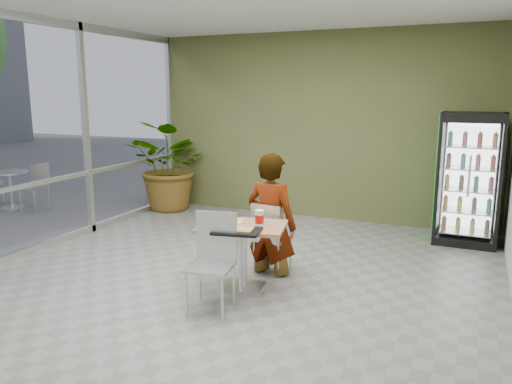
% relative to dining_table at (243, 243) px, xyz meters
% --- Properties ---
extents(ground, '(7.00, 7.00, 0.00)m').
position_rel_dining_table_xyz_m(ground, '(-0.22, 0.02, -0.54)').
color(ground, gray).
rests_on(ground, ground).
extents(room_envelope, '(6.00, 7.00, 3.20)m').
position_rel_dining_table_xyz_m(room_envelope, '(-0.22, 0.02, 1.06)').
color(room_envelope, silver).
rests_on(room_envelope, ground).
extents(storefront_frame, '(0.10, 7.00, 3.20)m').
position_rel_dining_table_xyz_m(storefront_frame, '(-3.22, 0.02, 1.06)').
color(storefront_frame, silver).
rests_on(storefront_frame, ground).
extents(dining_table, '(1.05, 0.83, 0.75)m').
position_rel_dining_table_xyz_m(dining_table, '(0.00, 0.00, 0.00)').
color(dining_table, tan).
rests_on(dining_table, ground).
extents(chair_far, '(0.44, 0.44, 0.88)m').
position_rel_dining_table_xyz_m(chair_far, '(0.08, 0.58, -0.02)').
color(chair_far, silver).
rests_on(chair_far, ground).
extents(chair_near, '(0.50, 0.51, 0.99)m').
position_rel_dining_table_xyz_m(chair_near, '(-0.07, -0.55, 0.05)').
color(chair_near, silver).
rests_on(chair_near, ground).
extents(seated_woman, '(0.71, 0.51, 1.79)m').
position_rel_dining_table_xyz_m(seated_woman, '(0.09, 0.62, 0.06)').
color(seated_woman, black).
rests_on(seated_woman, ground).
extents(pizza_plate, '(0.29, 0.22, 0.03)m').
position_rel_dining_table_xyz_m(pizza_plate, '(-0.11, 0.09, 0.23)').
color(pizza_plate, silver).
rests_on(pizza_plate, dining_table).
extents(soda_cup, '(0.10, 0.10, 0.18)m').
position_rel_dining_table_xyz_m(soda_cup, '(0.19, 0.03, 0.30)').
color(soda_cup, silver).
rests_on(soda_cup, dining_table).
extents(napkin_stack, '(0.16, 0.16, 0.02)m').
position_rel_dining_table_xyz_m(napkin_stack, '(-0.33, -0.16, 0.22)').
color(napkin_stack, silver).
rests_on(napkin_stack, dining_table).
extents(cafeteria_tray, '(0.55, 0.44, 0.03)m').
position_rel_dining_table_xyz_m(cafeteria_tray, '(0.08, -0.30, 0.23)').
color(cafeteria_tray, black).
rests_on(cafeteria_tray, dining_table).
extents(beverage_fridge, '(0.88, 0.68, 1.91)m').
position_rel_dining_table_xyz_m(beverage_fridge, '(2.25, 2.90, 0.42)').
color(beverage_fridge, black).
rests_on(beverage_fridge, ground).
extents(potted_plant, '(1.81, 1.67, 1.68)m').
position_rel_dining_table_xyz_m(potted_plant, '(-2.85, 2.98, 0.31)').
color(potted_plant, '#2C6F2E').
rests_on(potted_plant, ground).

